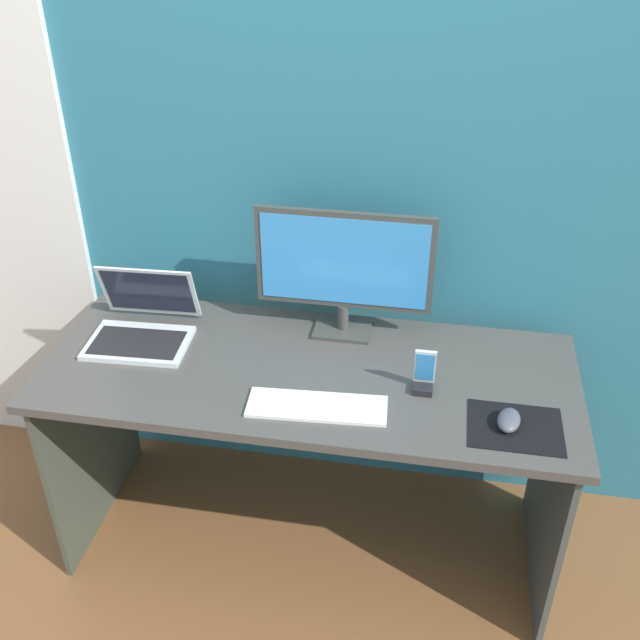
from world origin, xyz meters
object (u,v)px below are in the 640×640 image
Objects in this scene: keyboard_external at (317,407)px; monitor at (344,267)px; mouse at (509,420)px; laptop at (142,325)px; phone_in_dock at (424,376)px.

monitor is at bearing 84.48° from keyboard_external.
mouse is (0.52, 0.01, 0.02)m from keyboard_external.
monitor is at bearing 13.49° from laptop.
mouse is (0.50, -0.39, -0.21)m from monitor.
monitor is 0.66m from laptop.
monitor reaches higher than mouse.
monitor is 0.42m from phone_in_dock.
monitor reaches higher than phone_in_dock.
keyboard_external is at bearing -154.92° from phone_in_dock.
phone_in_dock reaches higher than mouse.
laptop is at bearing 153.48° from keyboard_external.
mouse is at bearing -2.37° from keyboard_external.
laptop reaches higher than phone_in_dock.
keyboard_external is at bearing -22.63° from laptop.
laptop is at bearing -166.51° from monitor.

